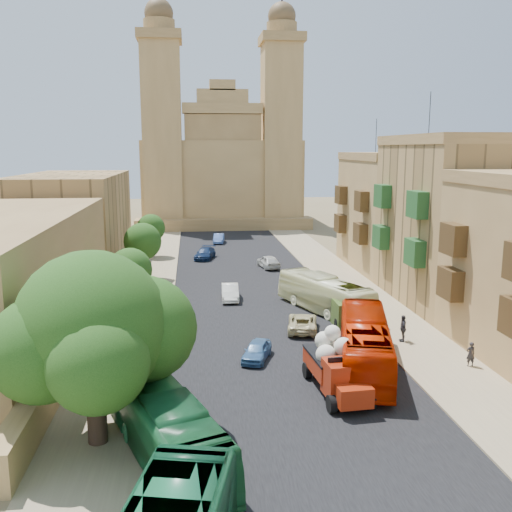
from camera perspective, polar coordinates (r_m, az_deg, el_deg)
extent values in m
plane|color=brown|center=(24.02, 7.58, -21.26)|extent=(260.00, 260.00, 0.00)
cube|color=black|center=(51.59, -0.51, -3.55)|extent=(14.00, 140.00, 0.01)
cube|color=#938060|center=(53.39, 9.70, -3.21)|extent=(5.00, 140.00, 0.01)
cube|color=#938060|center=(51.50, -11.10, -3.78)|extent=(5.00, 140.00, 0.01)
cube|color=#938060|center=(52.74, 7.09, -3.25)|extent=(0.25, 140.00, 0.12)
cube|color=#938060|center=(51.34, -8.32, -3.67)|extent=(0.25, 140.00, 0.12)
cube|color=#442F16|center=(39.47, 18.84, -2.62)|extent=(0.90, 2.20, 2.00)
cube|color=#442F16|center=(38.93, 19.10, 1.60)|extent=(0.90, 2.20, 2.00)
cube|color=#A7814C|center=(49.90, 18.74, 3.00)|extent=(8.00, 14.00, 13.00)
cube|color=olive|center=(49.52, 19.22, 10.93)|extent=(8.20, 14.00, 0.80)
cylinder|color=black|center=(51.74, 16.98, 13.46)|extent=(0.06, 0.06, 3.60)
cube|color=#215225|center=(44.80, 15.58, 0.34)|extent=(0.90, 2.20, 2.00)
cube|color=#215225|center=(52.04, 12.37, 1.88)|extent=(0.90, 2.20, 2.00)
cube|color=#215225|center=(44.32, 15.82, 4.97)|extent=(0.90, 2.20, 2.00)
cube|color=#215225|center=(51.63, 12.53, 5.87)|extent=(0.90, 2.20, 2.00)
cube|color=#9D7947|center=(62.84, 13.30, 4.06)|extent=(8.00, 14.00, 11.50)
cube|color=olive|center=(62.46, 13.54, 9.67)|extent=(8.20, 14.00, 0.80)
cylinder|color=black|center=(64.79, 11.92, 11.71)|extent=(0.06, 0.06, 3.60)
cube|color=#442F16|center=(57.92, 10.40, 2.25)|extent=(0.90, 2.20, 2.00)
cube|color=#442F16|center=(65.39, 8.41, 3.26)|extent=(0.90, 2.20, 2.00)
cube|color=#442F16|center=(57.55, 10.50, 5.42)|extent=(0.90, 2.20, 2.00)
cube|color=#442F16|center=(65.06, 8.49, 6.07)|extent=(0.90, 2.20, 2.00)
cube|color=#9D7947|center=(42.07, -16.29, -6.02)|extent=(1.00, 40.00, 1.80)
cube|color=#A7814C|center=(65.45, -17.76, 3.43)|extent=(10.00, 22.00, 10.00)
cube|color=#9D7947|center=(101.03, -3.58, 7.43)|extent=(26.00, 20.00, 14.00)
cube|color=olive|center=(91.15, -3.19, 3.23)|extent=(28.00, 4.00, 1.80)
cube|color=olive|center=(92.12, -3.31, 8.99)|extent=(12.00, 2.00, 16.00)
cube|color=#9D7947|center=(92.29, -3.37, 14.52)|extent=(12.60, 2.40, 1.60)
cube|color=#9D7947|center=(92.42, -3.38, 15.57)|extent=(8.00, 2.00, 2.40)
cube|color=#9D7947|center=(92.60, -3.39, 16.68)|extent=(4.00, 2.00, 1.60)
cube|color=#9D7947|center=(93.35, -9.34, 11.65)|extent=(6.00, 6.00, 29.00)
cube|color=olive|center=(94.85, -9.63, 20.80)|extent=(6.80, 6.80, 1.40)
cylinder|color=olive|center=(95.15, -9.67, 21.75)|extent=(4.80, 4.80, 1.80)
sphere|color=brown|center=(95.52, -9.70, 22.81)|extent=(4.40, 4.40, 4.40)
cube|color=#9D7947|center=(94.41, 2.50, 11.76)|extent=(6.00, 6.00, 29.00)
cube|color=olive|center=(95.90, 2.58, 20.82)|extent=(6.80, 6.80, 1.40)
cylinder|color=olive|center=(96.19, 2.59, 21.76)|extent=(4.80, 4.80, 1.80)
sphere|color=brown|center=(96.56, 2.60, 22.81)|extent=(4.40, 4.40, 4.40)
cylinder|color=black|center=(97.09, 2.61, 24.19)|extent=(0.28, 0.28, 1.80)
cylinder|color=#3A271D|center=(26.52, -15.67, -14.36)|extent=(0.85, 0.85, 3.25)
sphere|color=#193C10|center=(25.22, -16.09, -6.77)|extent=(6.49, 6.49, 6.49)
sphere|color=#193C10|center=(26.08, -11.18, -7.14)|extent=(4.78, 4.78, 4.78)
sphere|color=#193C10|center=(25.10, -20.57, -8.76)|extent=(4.44, 4.44, 4.44)
sphere|color=#193C10|center=(23.49, -15.54, -10.24)|extent=(4.10, 4.10, 4.10)
sphere|color=#193C10|center=(26.98, -17.49, -4.19)|extent=(3.76, 3.76, 3.76)
cylinder|color=#3A271D|center=(34.06, -14.37, -9.29)|extent=(0.44, 0.44, 2.47)
sphere|color=#193C10|center=(33.31, -14.57, -5.26)|extent=(3.59, 3.59, 3.59)
cylinder|color=#3A271D|center=(45.47, -12.36, -4.24)|extent=(0.44, 0.44, 2.33)
sphere|color=#193C10|center=(44.93, -12.48, -1.34)|extent=(3.39, 3.39, 3.39)
cylinder|color=#3A271D|center=(57.09, -11.18, -1.07)|extent=(0.44, 0.44, 2.51)
sphere|color=#193C10|center=(56.64, -11.28, 1.44)|extent=(3.66, 3.66, 3.66)
cylinder|color=#3A271D|center=(68.87, -10.40, 0.86)|extent=(0.44, 0.44, 2.29)
sphere|color=#193C10|center=(68.52, -10.47, 2.76)|extent=(3.33, 3.33, 3.33)
cube|color=#9D240C|center=(31.63, 7.52, -10.61)|extent=(2.44, 3.73, 0.89)
cube|color=black|center=(31.45, 7.54, -9.76)|extent=(2.50, 3.78, 0.12)
cube|color=#9D240C|center=(29.59, 8.94, -11.97)|extent=(2.21, 1.84, 1.79)
cube|color=#9D240C|center=(28.73, 9.73, -13.58)|extent=(1.77, 1.31, 0.99)
cube|color=black|center=(29.33, 8.97, -10.72)|extent=(1.89, 0.24, 0.89)
cylinder|color=black|center=(28.88, 7.58, -14.47)|extent=(0.41, 0.92, 0.89)
cylinder|color=black|center=(29.52, 11.36, -14.01)|extent=(0.41, 0.92, 0.89)
cylinder|color=black|center=(32.70, 5.14, -11.32)|extent=(0.41, 0.92, 0.89)
cylinder|color=black|center=(33.27, 8.49, -11.01)|extent=(0.41, 0.92, 0.89)
sphere|color=beige|center=(30.69, 7.01, -9.78)|extent=(1.09, 1.09, 1.09)
sphere|color=beige|center=(31.26, 8.60, -9.44)|extent=(1.09, 1.09, 1.09)
sphere|color=beige|center=(31.90, 7.22, -8.98)|extent=(1.09, 1.09, 1.09)
sphere|color=beige|center=(31.16, 6.82, -8.39)|extent=(0.99, 0.99, 0.99)
sphere|color=beige|center=(30.52, 8.74, -8.96)|extent=(0.99, 0.99, 0.99)
sphere|color=beige|center=(30.96, 7.66, -7.67)|extent=(0.89, 0.89, 0.89)
cube|color=#3E5620|center=(42.89, 8.80, -5.33)|extent=(2.03, 4.59, 1.89)
cylinder|color=black|center=(41.36, 8.14, -6.73)|extent=(0.30, 0.76, 0.76)
cylinder|color=black|center=(41.83, 10.53, -6.61)|extent=(0.30, 0.76, 0.76)
cylinder|color=black|center=(44.32, 7.13, -5.52)|extent=(0.30, 0.76, 0.76)
cylinder|color=black|center=(44.75, 9.38, -5.42)|extent=(0.30, 0.76, 0.76)
imported|color=#1C6133|center=(24.80, -9.12, -16.41)|extent=(5.90, 10.50, 2.87)
imported|color=#B71C00|center=(33.91, 10.82, -8.65)|extent=(5.40, 11.50, 3.12)
imported|color=#EFEDB4|center=(45.14, 6.88, -3.83)|extent=(6.10, 10.39, 2.85)
imported|color=#3C699A|center=(35.16, 0.07, -9.45)|extent=(2.44, 3.63, 1.15)
imported|color=white|center=(48.67, -2.61, -3.63)|extent=(1.53, 4.04, 1.32)
imported|color=#C9BE8A|center=(40.68, 4.68, -6.63)|extent=(2.82, 4.63, 1.20)
imported|color=#0E2145|center=(66.81, -5.12, 0.26)|extent=(2.93, 4.84, 1.31)
imported|color=beige|center=(61.48, 1.24, -0.56)|extent=(2.41, 4.37, 1.41)
imported|color=#4566AD|center=(78.00, -3.74, 1.76)|extent=(1.76, 3.92, 1.25)
imported|color=#272528|center=(36.40, 20.67, -9.17)|extent=(0.56, 0.38, 1.49)
imported|color=#38373D|center=(39.47, 14.48, -7.02)|extent=(0.65, 1.13, 1.82)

